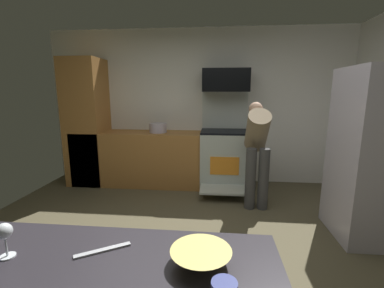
{
  "coord_description": "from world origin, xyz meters",
  "views": [
    {
      "loc": [
        0.3,
        -2.25,
        1.56
      ],
      "look_at": [
        0.06,
        0.3,
        1.05
      ],
      "focal_mm": 24.45,
      "sensor_mm": 36.0,
      "label": 1
    }
  ],
  "objects_px": {
    "stock_pot": "(158,128)",
    "refrigerator": "(383,156)",
    "microwave": "(226,80)",
    "person_cook": "(257,146)",
    "wine_glass_near": "(4,233)",
    "oven_range": "(224,157)",
    "mixing_bowl_large": "(201,257)"
  },
  "relations": [
    {
      "from": "refrigerator",
      "to": "stock_pot",
      "type": "distance_m",
      "value": 3.05
    },
    {
      "from": "refrigerator",
      "to": "stock_pot",
      "type": "height_order",
      "value": "refrigerator"
    },
    {
      "from": "person_cook",
      "to": "refrigerator",
      "type": "bearing_deg",
      "value": -30.99
    },
    {
      "from": "microwave",
      "to": "refrigerator",
      "type": "relative_size",
      "value": 0.41
    },
    {
      "from": "person_cook",
      "to": "wine_glass_near",
      "type": "relative_size",
      "value": 9.65
    },
    {
      "from": "refrigerator",
      "to": "mixing_bowl_large",
      "type": "xyz_separation_m",
      "value": [
        -1.78,
        -1.92,
        0.02
      ]
    },
    {
      "from": "oven_range",
      "to": "person_cook",
      "type": "bearing_deg",
      "value": -58.17
    },
    {
      "from": "person_cook",
      "to": "mixing_bowl_large",
      "type": "xyz_separation_m",
      "value": [
        -0.6,
        -2.63,
        0.08
      ]
    },
    {
      "from": "microwave",
      "to": "person_cook",
      "type": "distance_m",
      "value": 1.26
    },
    {
      "from": "person_cook",
      "to": "stock_pot",
      "type": "distance_m",
      "value": 1.68
    },
    {
      "from": "refrigerator",
      "to": "person_cook",
      "type": "bearing_deg",
      "value": 149.01
    },
    {
      "from": "oven_range",
      "to": "stock_pot",
      "type": "height_order",
      "value": "oven_range"
    },
    {
      "from": "person_cook",
      "to": "stock_pot",
      "type": "relative_size",
      "value": 4.94
    },
    {
      "from": "oven_range",
      "to": "wine_glass_near",
      "type": "relative_size",
      "value": 10.61
    },
    {
      "from": "oven_range",
      "to": "stock_pot",
      "type": "distance_m",
      "value": 1.2
    },
    {
      "from": "mixing_bowl_large",
      "to": "stock_pot",
      "type": "distance_m",
      "value": 3.45
    },
    {
      "from": "microwave",
      "to": "stock_pot",
      "type": "xyz_separation_m",
      "value": [
        -1.1,
        -0.08,
        -0.77
      ]
    },
    {
      "from": "person_cook",
      "to": "mixing_bowl_large",
      "type": "distance_m",
      "value": 2.7
    },
    {
      "from": "person_cook",
      "to": "mixing_bowl_large",
      "type": "relative_size",
      "value": 5.91
    },
    {
      "from": "stock_pot",
      "to": "refrigerator",
      "type": "bearing_deg",
      "value": -27.38
    },
    {
      "from": "person_cook",
      "to": "wine_glass_near",
      "type": "distance_m",
      "value": 3.01
    },
    {
      "from": "oven_range",
      "to": "wine_glass_near",
      "type": "bearing_deg",
      "value": -106.11
    },
    {
      "from": "person_cook",
      "to": "wine_glass_near",
      "type": "height_order",
      "value": "person_cook"
    },
    {
      "from": "microwave",
      "to": "oven_range",
      "type": "bearing_deg",
      "value": -90.0
    },
    {
      "from": "person_cook",
      "to": "wine_glass_near",
      "type": "xyz_separation_m",
      "value": [
        -1.38,
        -2.66,
        0.16
      ]
    },
    {
      "from": "microwave",
      "to": "stock_pot",
      "type": "height_order",
      "value": "microwave"
    },
    {
      "from": "mixing_bowl_large",
      "to": "stock_pot",
      "type": "xyz_separation_m",
      "value": [
        -0.92,
        3.32,
        0.05
      ]
    },
    {
      "from": "mixing_bowl_large",
      "to": "wine_glass_near",
      "type": "bearing_deg",
      "value": -177.77
    },
    {
      "from": "microwave",
      "to": "wine_glass_near",
      "type": "xyz_separation_m",
      "value": [
        -0.96,
        -3.43,
        -0.74
      ]
    },
    {
      "from": "mixing_bowl_large",
      "to": "wine_glass_near",
      "type": "relative_size",
      "value": 1.63
    },
    {
      "from": "stock_pot",
      "to": "microwave",
      "type": "bearing_deg",
      "value": 4.15
    },
    {
      "from": "oven_range",
      "to": "person_cook",
      "type": "distance_m",
      "value": 0.86
    }
  ]
}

